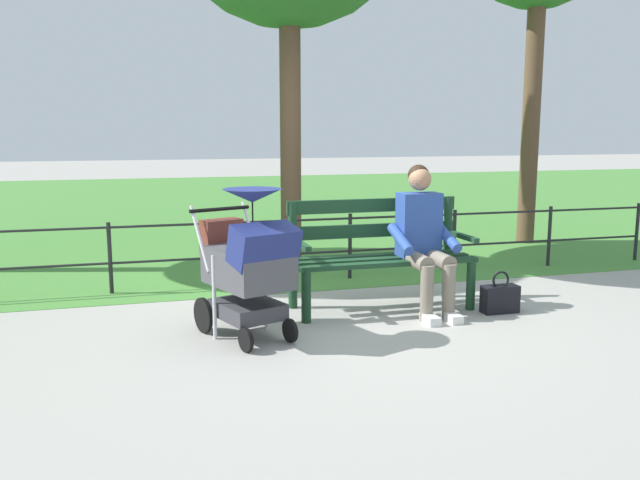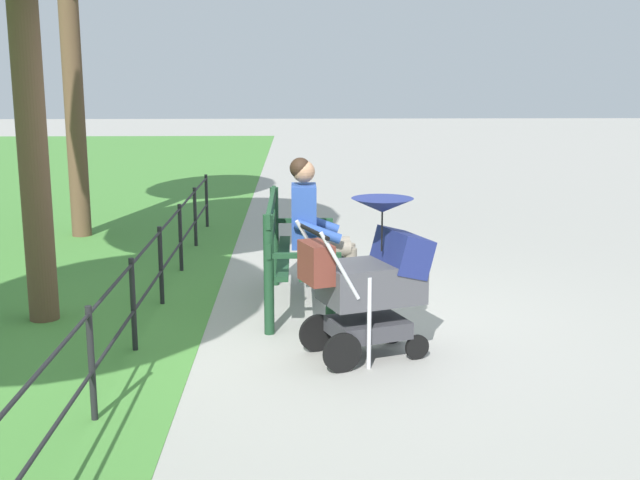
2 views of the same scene
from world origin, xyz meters
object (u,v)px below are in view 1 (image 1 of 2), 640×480
Objects in this scene: person_on_bench at (424,235)px; stroller at (248,262)px; park_bench at (379,249)px; handbag at (500,298)px.

person_on_bench is 1.64m from stroller.
park_bench is 0.42m from person_on_bench.
handbag is (-2.22, -0.11, -0.47)m from stroller.
person_on_bench is (-0.33, 0.22, 0.15)m from park_bench.
stroller is 3.11× the size of handbag.
park_bench reaches higher than handbag.
person_on_bench is at bearing -167.22° from stroller.
person_on_bench is at bearing -22.05° from handbag.
stroller is 2.27m from handbag.
stroller is at bearing 2.84° from handbag.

